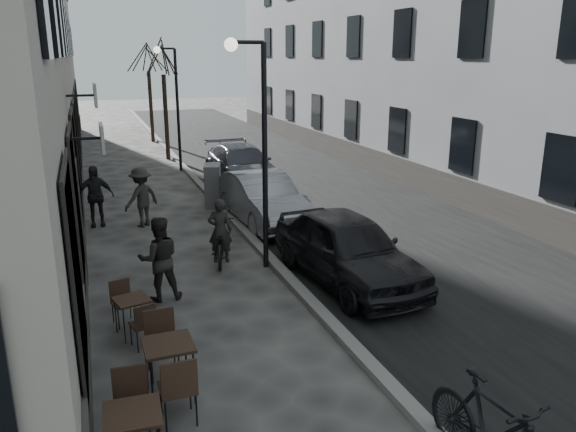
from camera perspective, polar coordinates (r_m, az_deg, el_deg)
ground at (r=8.27m, az=11.22°, el=-19.32°), size 120.00×120.00×0.00m
road at (r=23.44m, az=-0.67°, el=4.36°), size 7.30×60.00×0.00m
kerb at (r=22.53m, az=-9.49°, el=3.81°), size 0.25×60.00×0.12m
streetlamp_near at (r=12.31m, az=-3.17°, el=8.62°), size 0.90×0.28×5.09m
streetlamp_far at (r=24.00m, az=-11.63°, el=11.93°), size 0.90×0.28×5.09m
tree_near at (r=26.93m, az=-12.64°, el=15.49°), size 2.40×2.40×5.70m
tree_far at (r=32.89m, az=-14.07°, el=15.43°), size 2.40×2.40×5.70m
bistro_set_b at (r=8.41m, az=-11.97°, el=-14.51°), size 0.71×1.71×1.00m
bistro_set_c at (r=10.29m, az=-15.49°, el=-9.46°), size 0.70×1.42×0.81m
utility_cabinet at (r=18.39m, az=-7.64°, el=3.12°), size 0.72×1.00×1.36m
bicycle at (r=13.38m, az=-6.87°, el=-2.70°), size 1.09×1.90×0.95m
cyclist_rider at (r=13.29m, az=-6.92°, el=-1.47°), size 0.64×0.51×1.55m
pedestrian_near at (r=11.44m, az=-12.95°, el=-4.25°), size 0.85×0.67×1.72m
pedestrian_mid at (r=16.49m, az=-14.67°, el=1.87°), size 1.28×1.14×1.72m
pedestrian_far at (r=16.88m, az=-19.03°, el=1.92°), size 1.05×0.46×1.77m
car_near at (r=12.10m, az=6.06°, el=-3.28°), size 2.18×4.60×1.52m
car_mid at (r=16.38m, az=-2.62°, el=1.79°), size 1.77×4.45×1.44m
car_far at (r=21.45m, az=-4.72°, el=5.17°), size 2.17×5.04×1.45m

